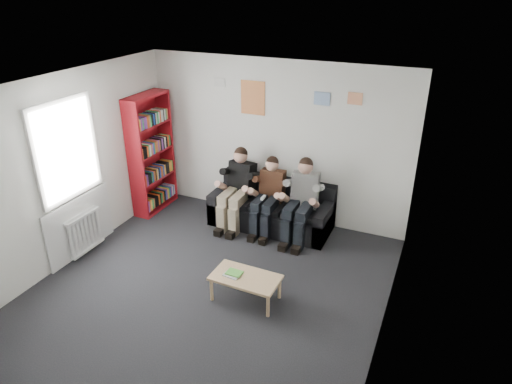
% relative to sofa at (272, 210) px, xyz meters
% --- Properties ---
extents(room_shell, '(5.00, 5.00, 5.00)m').
position_rel_sofa_xyz_m(room_shell, '(-0.11, -2.12, 1.07)').
color(room_shell, black).
rests_on(room_shell, ground).
extents(sofa, '(2.00, 0.82, 0.77)m').
position_rel_sofa_xyz_m(sofa, '(0.00, 0.00, 0.00)').
color(sofa, black).
rests_on(sofa, ground).
extents(bookshelf, '(0.31, 0.94, 2.08)m').
position_rel_sofa_xyz_m(bookshelf, '(-2.18, -0.23, 0.76)').
color(bookshelf, maroon).
rests_on(bookshelf, ground).
extents(coffee_table, '(0.88, 0.48, 0.35)m').
position_rel_sofa_xyz_m(coffee_table, '(0.42, -1.96, 0.03)').
color(coffee_table, '#D8B97C').
rests_on(coffee_table, ground).
extents(game_cases, '(0.22, 0.18, 0.03)m').
position_rel_sofa_xyz_m(game_cases, '(0.26, -1.99, 0.09)').
color(game_cases, silver).
rests_on(game_cases, coffee_table).
extents(person_left, '(0.42, 0.91, 1.32)m').
position_rel_sofa_xyz_m(person_left, '(-0.56, -0.19, 0.37)').
color(person_left, black).
rests_on(person_left, sofa).
extents(person_middle, '(0.39, 0.83, 1.25)m').
position_rel_sofa_xyz_m(person_middle, '(0.00, -0.19, 0.34)').
color(person_middle, '#482318').
rests_on(person_middle, sofa).
extents(person_right, '(0.42, 0.90, 1.32)m').
position_rel_sofa_xyz_m(person_right, '(0.56, -0.19, 0.36)').
color(person_right, silver).
rests_on(person_right, sofa).
extents(radiator, '(0.10, 0.64, 0.60)m').
position_rel_sofa_xyz_m(radiator, '(-2.26, -1.92, 0.07)').
color(radiator, white).
rests_on(radiator, ground).
extents(window, '(0.05, 1.30, 2.36)m').
position_rel_sofa_xyz_m(window, '(-2.33, -1.92, 0.75)').
color(window, white).
rests_on(window, room_shell).
extents(poster_large, '(0.42, 0.01, 0.55)m').
position_rel_sofa_xyz_m(poster_large, '(-0.51, 0.37, 1.77)').
color(poster_large, '#E7C251').
rests_on(poster_large, room_shell).
extents(poster_blue, '(0.25, 0.01, 0.20)m').
position_rel_sofa_xyz_m(poster_blue, '(0.64, 0.37, 1.87)').
color(poster_blue, '#448CE8').
rests_on(poster_blue, room_shell).
extents(poster_pink, '(0.22, 0.01, 0.18)m').
position_rel_sofa_xyz_m(poster_pink, '(1.14, 0.37, 1.92)').
color(poster_pink, '#C63E79').
rests_on(poster_pink, room_shell).
extents(poster_sign, '(0.20, 0.01, 0.14)m').
position_rel_sofa_xyz_m(poster_sign, '(-1.11, 0.37, 1.97)').
color(poster_sign, silver).
rests_on(poster_sign, room_shell).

